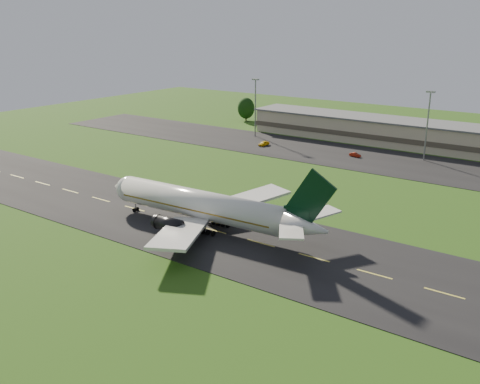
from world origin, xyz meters
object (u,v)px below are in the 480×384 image
Objects in this scene: service_vehicle_a at (264,143)px; service_vehicle_b at (355,155)px; airliner at (204,206)px; light_mast_west at (255,101)px; light_mast_centre at (428,118)px; terminal at (445,138)px.

service_vehicle_a is 31.00m from service_vehicle_b.
service_vehicle_a is (-30.68, 68.86, -3.81)m from airliner.
light_mast_west reaches higher than service_vehicle_b.
light_mast_west is at bearing 180.00° from light_mast_centre.
service_vehicle_a is at bearing -151.60° from terminal.
terminal is 32.88× the size of service_vehicle_a.
service_vehicle_b is (41.79, -7.92, -12.04)m from light_mast_west.
service_vehicle_b is (-18.21, -7.92, -12.04)m from light_mast_centre.
terminal reaches higher than service_vehicle_b.
airliner is 14.20× the size of service_vehicle_b.
service_vehicle_a is (-49.05, -11.10, -11.89)m from light_mast_centre.
airliner reaches higher than service_vehicle_a.
terminal is 64.10m from light_mast_west.
service_vehicle_a is (10.95, -11.10, -11.89)m from light_mast_west.
light_mast_west is 19.61m from service_vehicle_a.
terminal is 18.45m from light_mast_centre.
light_mast_west is at bearing 114.58° from airliner.
airliner is at bearing -169.63° from service_vehicle_b.
light_mast_centre is at bearing 17.88° from service_vehicle_a.
terminal reaches higher than service_vehicle_a.
terminal is at bearing 14.76° from light_mast_west.
light_mast_west is at bearing 139.76° from service_vehicle_a.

